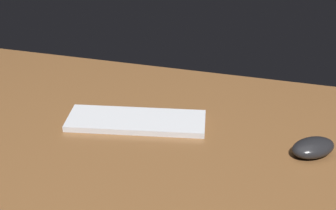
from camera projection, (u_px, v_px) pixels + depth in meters
The scene contains 3 objects.
desk at pixel (143, 144), 114.32cm from camera, with size 140.00×84.00×2.00cm, color brown.
keyboard at pixel (136, 121), 120.34cm from camera, with size 34.23×11.54×1.45cm, color silver.
computer_mouse at pixel (313, 147), 107.54cm from camera, with size 10.48×6.47×3.88cm, color black.
Camera 1 is at (31.80, -91.05, 63.36)cm, focal length 51.72 mm.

